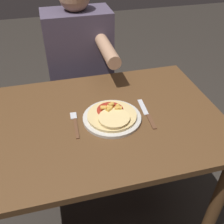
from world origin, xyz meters
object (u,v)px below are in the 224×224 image
object	(u,v)px
knife	(147,114)
pizza	(112,115)
person_diner	(81,66)
dining_table	(103,139)
plate	(112,118)
fork	(75,123)

from	to	relation	value
knife	pizza	bearing A→B (deg)	179.06
knife	person_diner	size ratio (longest dim) A/B	0.18
pizza	dining_table	bearing A→B (deg)	149.73
plate	person_diner	bearing A→B (deg)	94.11
fork	person_diner	bearing A→B (deg)	79.14
knife	fork	bearing A→B (deg)	176.91
plate	fork	size ratio (longest dim) A/B	1.47
fork	knife	distance (m)	0.33
fork	knife	bearing A→B (deg)	-3.09
pizza	knife	world-z (taller)	pizza
plate	fork	distance (m)	0.16
dining_table	fork	distance (m)	0.18
knife	dining_table	bearing A→B (deg)	172.59
plate	pizza	bearing A→B (deg)	-78.95
plate	knife	xyz separation A→B (m)	(0.16, -0.01, -0.00)
dining_table	pizza	world-z (taller)	pizza
fork	person_diner	xyz separation A→B (m)	(0.12, 0.61, -0.05)
pizza	fork	xyz separation A→B (m)	(-0.16, 0.01, -0.02)
pizza	person_diner	distance (m)	0.63
dining_table	pizza	xyz separation A→B (m)	(0.04, -0.02, 0.16)
fork	dining_table	bearing A→B (deg)	4.08
dining_table	fork	bearing A→B (deg)	-175.92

